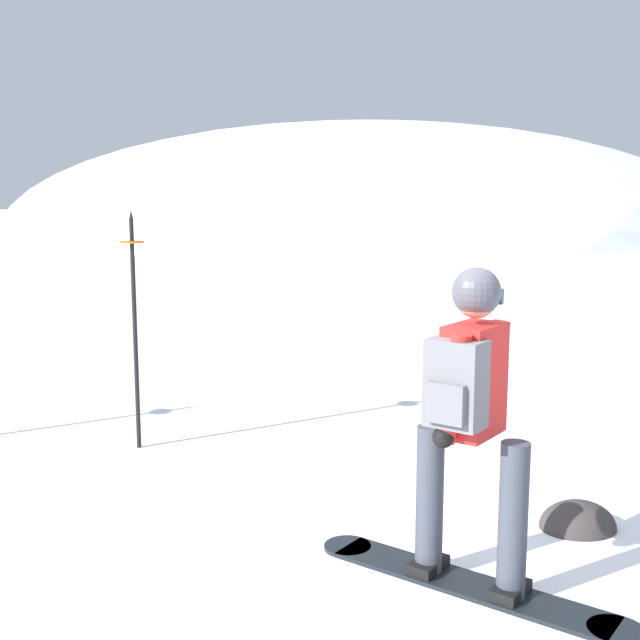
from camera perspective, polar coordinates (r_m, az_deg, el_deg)
name	(u,v)px	position (r m, az deg, el deg)	size (l,w,h in m)	color
ground_plane	(411,565)	(4.74, 6.52, -17.06)	(300.00, 300.00, 0.00)	white
ridge_peak_main	(367,235)	(45.37, 3.41, 6.14)	(39.23, 35.30, 12.29)	white
snowboarder_main	(470,422)	(4.19, 10.70, -7.19)	(1.30, 1.46, 1.71)	black
piste_marker_near	(134,314)	(6.63, -13.17, 0.40)	(0.20, 0.20, 1.97)	black
rock_mid	(578,528)	(5.43, 17.99, -13.99)	(0.49, 0.42, 0.34)	#383333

